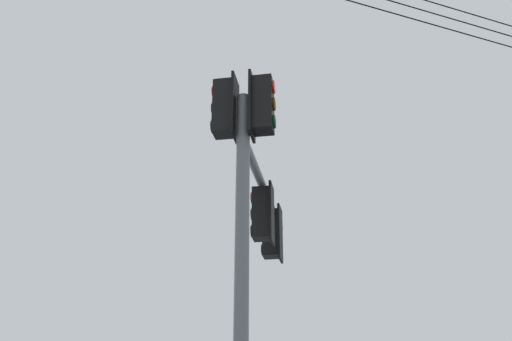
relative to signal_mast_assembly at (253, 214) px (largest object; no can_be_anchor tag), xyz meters
name	(u,v)px	position (x,y,z in m)	size (l,w,h in m)	color
signal_mast_assembly	(253,214)	(0.00, 0.00, 0.00)	(0.97, 4.34, 6.81)	slate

